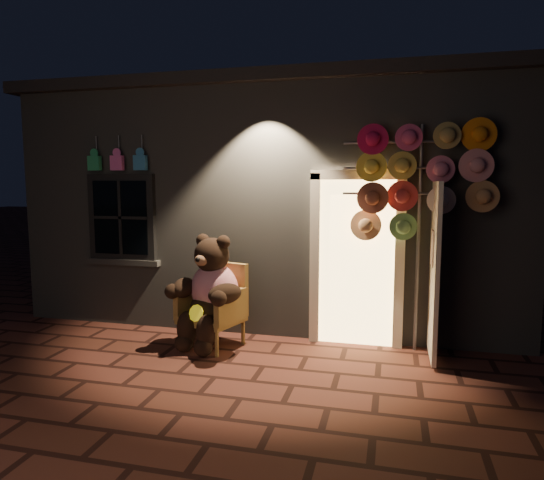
% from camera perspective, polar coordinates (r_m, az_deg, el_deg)
% --- Properties ---
extents(ground, '(60.00, 60.00, 0.00)m').
position_cam_1_polar(ground, '(5.33, -6.79, -15.73)').
color(ground, '#5A2B22').
rests_on(ground, ground).
extents(shop_building, '(7.30, 5.95, 3.51)m').
position_cam_1_polar(shop_building, '(8.77, 2.37, 4.83)').
color(shop_building, slate).
rests_on(shop_building, ground).
extents(wicker_armchair, '(0.85, 0.81, 1.02)m').
position_cam_1_polar(wicker_armchair, '(6.17, -6.64, -7.56)').
color(wicker_armchair, '#A37E3F').
rests_on(wicker_armchair, ground).
extents(teddy_bear, '(0.97, 0.89, 1.40)m').
position_cam_1_polar(teddy_bear, '(6.02, -7.33, -6.08)').
color(teddy_bear, '#B81338').
rests_on(teddy_bear, ground).
extents(hat_rack, '(1.70, 0.22, 2.73)m').
position_cam_1_polar(hat_rack, '(5.88, 16.76, 7.00)').
color(hat_rack, '#59595E').
rests_on(hat_rack, ground).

